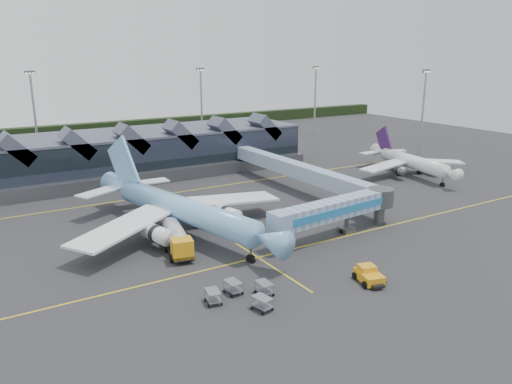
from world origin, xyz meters
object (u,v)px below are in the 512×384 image
main_airliner (179,208)px  regional_jet (410,161)px  fuel_truck (176,237)px  pushback_tug (369,275)px  jet_bridge (343,208)px

main_airliner → regional_jet: main_airliner is taller
regional_jet → fuel_truck: bearing=-156.1°
regional_jet → fuel_truck: (-62.28, -14.54, -1.13)m
fuel_truck → pushback_tug: fuel_truck is taller
regional_jet → pushback_tug: bearing=-131.8°
regional_jet → pushback_tug: 58.54m
main_airliner → pushback_tug: 30.49m
regional_jet → jet_bridge: (-38.16, -21.19, 0.94)m
main_airliner → pushback_tug: size_ratio=8.90×
main_airliner → pushback_tug: bearing=-78.7°
regional_jet → fuel_truck: regional_jet is taller
fuel_truck → jet_bridge: bearing=-3.6°
jet_bridge → pushback_tug: 16.91m
main_airliner → jet_bridge: bearing=-45.6°
regional_jet → jet_bridge: 43.66m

